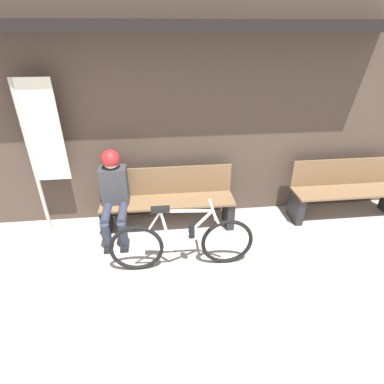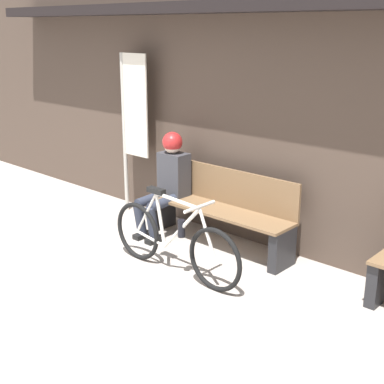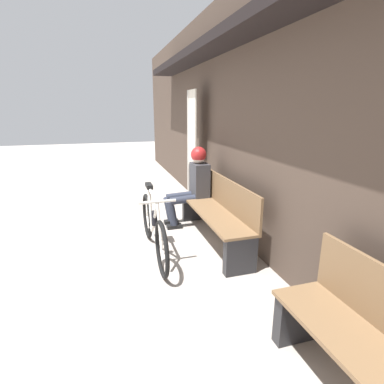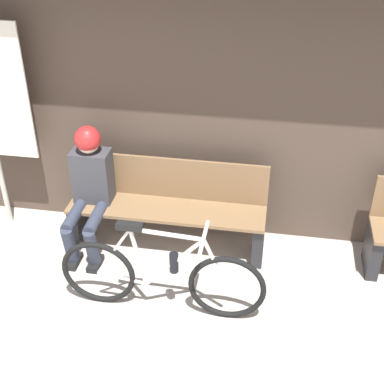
# 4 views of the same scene
# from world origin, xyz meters

# --- Properties ---
(storefront_wall) EXTENTS (12.00, 0.56, 3.20)m
(storefront_wall) POSITION_xyz_m (0.00, 3.00, 1.66)
(storefront_wall) COLOR #4C3D33
(storefront_wall) RESTS_ON ground_plane
(park_bench_near) EXTENTS (1.78, 0.42, 0.84)m
(park_bench_near) POSITION_xyz_m (0.59, 2.64, 0.40)
(park_bench_near) COLOR brown
(park_bench_near) RESTS_ON ground_plane
(bicycle) EXTENTS (1.64, 0.40, 0.82)m
(bicycle) POSITION_xyz_m (0.72, 1.78, 0.34)
(bicycle) COLOR black
(bicycle) RESTS_ON ground_plane
(person_seated) EXTENTS (0.34, 0.65, 1.18)m
(person_seated) POSITION_xyz_m (-0.09, 2.52, 0.67)
(person_seated) COLOR #2D3342
(person_seated) RESTS_ON ground_plane
(banner_pole) EXTENTS (0.45, 0.05, 2.01)m
(banner_pole) POSITION_xyz_m (-0.91, 2.73, 1.26)
(banner_pole) COLOR #B7B2A8
(banner_pole) RESTS_ON ground_plane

